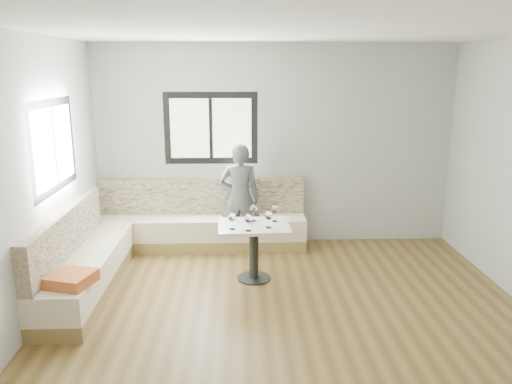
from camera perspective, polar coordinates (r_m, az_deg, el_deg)
room at (r=4.67m, az=3.33°, el=0.98°), size 5.01×5.01×2.81m
banquette at (r=6.52m, az=-11.42°, el=-5.36°), size 2.90×2.80×0.95m
table at (r=5.90m, az=-0.25°, el=-5.33°), size 0.85×0.67×0.68m
person at (r=6.81m, az=-1.85°, el=-0.62°), size 0.58×0.41×1.49m
olive_ramekin at (r=5.91m, az=-0.81°, el=-3.35°), size 0.09×0.09×0.03m
wine_glass_a at (r=5.64m, az=-2.75°, el=-2.91°), size 0.09×0.09×0.20m
wine_glass_b at (r=5.58m, az=-0.88°, el=-3.09°), size 0.09×0.09×0.20m
wine_glass_c at (r=5.69m, az=1.46°, el=-2.74°), size 0.09×0.09×0.20m
wine_glass_d at (r=5.94m, az=-0.28°, el=-2.02°), size 0.09×0.09×0.20m
wine_glass_e at (r=5.93m, az=2.16°, el=-2.05°), size 0.09×0.09×0.20m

